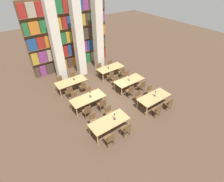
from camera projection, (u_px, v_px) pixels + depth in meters
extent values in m
plane|color=#4C3828|center=(110.00, 97.00, 11.82)|extent=(40.00, 40.00, 0.00)
cube|color=brown|center=(70.00, 35.00, 13.78)|extent=(6.68, 0.06, 5.50)
cube|color=brown|center=(74.00, 66.00, 15.39)|extent=(6.68, 0.35, 0.03)
cube|color=#47382D|center=(37.00, 72.00, 13.64)|extent=(0.28, 0.20, 0.85)
cube|color=#84387A|center=(43.00, 71.00, 13.85)|extent=(0.47, 0.20, 0.85)
cube|color=#47382D|center=(50.00, 69.00, 14.11)|extent=(0.58, 0.20, 0.85)
cube|color=#47382D|center=(57.00, 67.00, 14.38)|extent=(0.49, 0.20, 0.85)
cube|color=orange|center=(63.00, 65.00, 14.66)|extent=(0.60, 0.20, 0.85)
cube|color=#47382D|center=(70.00, 63.00, 14.93)|extent=(0.40, 0.20, 0.85)
cube|color=orange|center=(76.00, 61.00, 15.22)|extent=(0.68, 0.20, 0.85)
cube|color=#236B38|center=(82.00, 59.00, 15.50)|extent=(0.38, 0.20, 0.85)
cube|color=#236B38|center=(87.00, 58.00, 15.76)|extent=(0.60, 0.20, 0.85)
cube|color=tan|center=(94.00, 56.00, 16.08)|extent=(0.67, 0.20, 0.85)
cube|color=#B7932D|center=(98.00, 54.00, 16.32)|extent=(0.27, 0.20, 0.85)
cube|color=maroon|center=(102.00, 53.00, 16.49)|extent=(0.36, 0.20, 0.85)
cube|color=maroon|center=(104.00, 53.00, 16.63)|extent=(0.15, 0.20, 0.85)
cube|color=brown|center=(72.00, 54.00, 14.75)|extent=(6.68, 0.35, 0.03)
cube|color=#B7932D|center=(35.00, 59.00, 13.03)|extent=(0.46, 0.20, 0.88)
cube|color=#84387A|center=(43.00, 57.00, 13.30)|extent=(0.62, 0.20, 0.88)
cube|color=tan|center=(49.00, 55.00, 13.54)|extent=(0.32, 0.20, 0.88)
cube|color=#B7932D|center=(55.00, 54.00, 13.77)|extent=(0.56, 0.20, 0.88)
cube|color=#84387A|center=(61.00, 52.00, 14.01)|extent=(0.31, 0.20, 0.88)
cube|color=maroon|center=(66.00, 51.00, 14.19)|extent=(0.39, 0.20, 0.88)
cube|color=navy|center=(70.00, 50.00, 14.37)|extent=(0.33, 0.20, 0.88)
cube|color=maroon|center=(76.00, 48.00, 14.62)|extent=(0.63, 0.20, 0.88)
cube|color=#236B38|center=(82.00, 47.00, 14.89)|extent=(0.39, 0.20, 0.88)
cube|color=#84387A|center=(86.00, 46.00, 15.06)|extent=(0.26, 0.20, 0.88)
cube|color=navy|center=(90.00, 45.00, 15.28)|extent=(0.59, 0.20, 0.88)
cube|color=navy|center=(95.00, 44.00, 15.51)|extent=(0.29, 0.20, 0.88)
cube|color=#236B38|center=(100.00, 42.00, 15.78)|extent=(0.69, 0.20, 0.88)
cube|color=brown|center=(71.00, 42.00, 14.10)|extent=(6.68, 0.35, 0.03)
cube|color=navy|center=(32.00, 45.00, 12.43)|extent=(0.60, 0.20, 0.83)
cube|color=maroon|center=(41.00, 43.00, 12.71)|extent=(0.51, 0.20, 0.83)
cube|color=orange|center=(49.00, 41.00, 13.00)|extent=(0.59, 0.20, 0.83)
cube|color=#236B38|center=(57.00, 39.00, 13.31)|extent=(0.60, 0.20, 0.83)
cube|color=#236B38|center=(63.00, 38.00, 13.55)|extent=(0.36, 0.20, 0.83)
cube|color=#B7932D|center=(69.00, 37.00, 13.76)|extent=(0.45, 0.20, 0.83)
cube|color=orange|center=(74.00, 36.00, 13.99)|extent=(0.39, 0.20, 0.83)
cube|color=orange|center=(79.00, 35.00, 14.21)|extent=(0.48, 0.20, 0.83)
cube|color=#47382D|center=(86.00, 33.00, 14.51)|extent=(0.68, 0.20, 0.83)
cube|color=#47382D|center=(92.00, 32.00, 14.77)|extent=(0.36, 0.20, 0.83)
cube|color=navy|center=(96.00, 31.00, 14.95)|extent=(0.33, 0.20, 0.83)
cube|color=#47382D|center=(99.00, 30.00, 15.12)|extent=(0.29, 0.20, 0.83)
cube|color=orange|center=(103.00, 30.00, 15.30)|extent=(0.36, 0.20, 0.83)
cube|color=brown|center=(69.00, 28.00, 13.45)|extent=(6.68, 0.35, 0.03)
cube|color=#236B38|center=(26.00, 29.00, 11.72)|extent=(0.34, 0.20, 0.83)
cube|color=orange|center=(34.00, 28.00, 11.98)|extent=(0.67, 0.20, 0.83)
cube|color=#236B38|center=(44.00, 26.00, 12.32)|extent=(0.65, 0.20, 0.83)
cube|color=#B7932D|center=(51.00, 25.00, 12.56)|extent=(0.29, 0.20, 0.83)
cube|color=#B7932D|center=(57.00, 24.00, 12.77)|extent=(0.55, 0.20, 0.83)
cube|color=maroon|center=(64.00, 23.00, 13.03)|extent=(0.40, 0.20, 0.83)
cube|color=navy|center=(70.00, 22.00, 13.25)|extent=(0.48, 0.20, 0.83)
cube|color=#84387A|center=(77.00, 21.00, 13.53)|extent=(0.65, 0.20, 0.83)
cube|color=#B7932D|center=(83.00, 20.00, 13.78)|extent=(0.36, 0.20, 0.83)
cube|color=#47382D|center=(87.00, 19.00, 13.97)|extent=(0.33, 0.20, 0.83)
cube|color=#236B38|center=(94.00, 18.00, 14.24)|extent=(0.66, 0.20, 0.83)
cube|color=#84387A|center=(101.00, 17.00, 14.58)|extent=(0.65, 0.20, 0.83)
cube|color=brown|center=(66.00, 13.00, 12.80)|extent=(6.68, 0.35, 0.03)
cube|color=maroon|center=(21.00, 11.00, 11.07)|extent=(0.45, 0.20, 0.91)
cube|color=tan|center=(30.00, 10.00, 11.34)|extent=(0.56, 0.20, 0.91)
cube|color=maroon|center=(39.00, 9.00, 11.61)|extent=(0.52, 0.20, 0.91)
cube|color=#47382D|center=(49.00, 8.00, 11.92)|extent=(0.69, 0.20, 0.91)
cube|color=#236B38|center=(58.00, 7.00, 12.24)|extent=(0.55, 0.20, 0.91)
cube|color=maroon|center=(65.00, 6.00, 12.47)|extent=(0.36, 0.20, 0.91)
cube|color=#236B38|center=(71.00, 5.00, 12.69)|extent=(0.45, 0.20, 0.91)
cube|color=navy|center=(78.00, 4.00, 12.97)|extent=(0.59, 0.20, 0.91)
cube|color=#84387A|center=(85.00, 3.00, 13.24)|extent=(0.50, 0.20, 0.91)
cube|color=#47382D|center=(91.00, 3.00, 13.50)|extent=(0.51, 0.20, 0.91)
cube|color=tan|center=(96.00, 2.00, 13.71)|extent=(0.26, 0.20, 0.91)
cube|color=#47382D|center=(101.00, 1.00, 13.93)|extent=(0.58, 0.20, 0.91)
cube|color=silver|center=(56.00, 42.00, 11.84)|extent=(0.61, 0.61, 6.00)
cube|color=silver|center=(78.00, 37.00, 12.64)|extent=(0.61, 0.61, 6.00)
cube|color=silver|center=(98.00, 33.00, 13.44)|extent=(0.61, 0.61, 6.00)
cube|color=tan|center=(109.00, 122.00, 9.03)|extent=(2.11, 0.94, 0.04)
cylinder|color=tan|center=(98.00, 140.00, 8.52)|extent=(0.07, 0.07, 0.68)
cylinder|color=tan|center=(128.00, 123.00, 9.45)|extent=(0.07, 0.07, 0.68)
cylinder|color=tan|center=(90.00, 130.00, 9.03)|extent=(0.07, 0.07, 0.68)
cylinder|color=tan|center=(119.00, 115.00, 9.96)|extent=(0.07, 0.07, 0.68)
cylinder|color=brown|center=(104.00, 141.00, 8.64)|extent=(0.04, 0.04, 0.43)
cylinder|color=brown|center=(110.00, 137.00, 8.82)|extent=(0.04, 0.04, 0.43)
cylinder|color=brown|center=(108.00, 145.00, 8.42)|extent=(0.04, 0.04, 0.43)
cylinder|color=brown|center=(114.00, 142.00, 8.59)|extent=(0.04, 0.04, 0.43)
cube|color=brown|center=(109.00, 138.00, 8.48)|extent=(0.42, 0.40, 0.04)
cube|color=brown|center=(111.00, 138.00, 8.22)|extent=(0.40, 0.03, 0.42)
cylinder|color=brown|center=(99.00, 125.00, 9.50)|extent=(0.04, 0.04, 0.43)
cylinder|color=brown|center=(93.00, 128.00, 9.33)|extent=(0.04, 0.04, 0.43)
cylinder|color=brown|center=(96.00, 121.00, 9.72)|extent=(0.04, 0.04, 0.43)
cylinder|color=brown|center=(90.00, 124.00, 9.55)|extent=(0.04, 0.04, 0.43)
cube|color=brown|center=(94.00, 121.00, 9.38)|extent=(0.42, 0.40, 0.04)
cube|color=brown|center=(92.00, 116.00, 9.37)|extent=(0.40, 0.03, 0.42)
cylinder|color=brown|center=(120.00, 131.00, 9.13)|extent=(0.04, 0.04, 0.43)
cylinder|color=brown|center=(126.00, 128.00, 9.31)|extent=(0.04, 0.04, 0.43)
cylinder|color=brown|center=(124.00, 135.00, 8.91)|extent=(0.04, 0.04, 0.43)
cylinder|color=brown|center=(130.00, 132.00, 9.08)|extent=(0.04, 0.04, 0.43)
cube|color=brown|center=(125.00, 129.00, 8.97)|extent=(0.42, 0.40, 0.04)
cube|color=brown|center=(128.00, 128.00, 8.71)|extent=(0.40, 0.03, 0.42)
cylinder|color=brown|center=(114.00, 117.00, 9.99)|extent=(0.04, 0.04, 0.43)
cylinder|color=brown|center=(109.00, 120.00, 9.82)|extent=(0.04, 0.04, 0.43)
cylinder|color=brown|center=(111.00, 114.00, 10.21)|extent=(0.04, 0.04, 0.43)
cylinder|color=brown|center=(106.00, 116.00, 10.04)|extent=(0.04, 0.04, 0.43)
cube|color=brown|center=(110.00, 114.00, 9.87)|extent=(0.42, 0.40, 0.04)
cube|color=brown|center=(108.00, 109.00, 9.86)|extent=(0.40, 0.03, 0.42)
cylinder|color=#232328|center=(114.00, 119.00, 9.14)|extent=(0.14, 0.14, 0.01)
cylinder|color=#232328|center=(114.00, 117.00, 9.04)|extent=(0.02, 0.02, 0.33)
cone|color=#232328|center=(115.00, 114.00, 8.92)|extent=(0.11, 0.11, 0.07)
cube|color=tan|center=(154.00, 97.00, 10.68)|extent=(2.11, 0.94, 0.04)
cylinder|color=tan|center=(146.00, 111.00, 10.18)|extent=(0.07, 0.07, 0.68)
cylinder|color=tan|center=(168.00, 99.00, 11.10)|extent=(0.07, 0.07, 0.68)
cylinder|color=tan|center=(137.00, 104.00, 10.69)|extent=(0.07, 0.07, 0.68)
cylinder|color=tan|center=(159.00, 93.00, 11.61)|extent=(0.07, 0.07, 0.68)
cylinder|color=brown|center=(151.00, 112.00, 10.30)|extent=(0.04, 0.04, 0.43)
cylinder|color=brown|center=(155.00, 110.00, 10.47)|extent=(0.04, 0.04, 0.43)
cylinder|color=brown|center=(155.00, 116.00, 10.07)|extent=(0.04, 0.04, 0.43)
cylinder|color=brown|center=(160.00, 113.00, 10.24)|extent=(0.04, 0.04, 0.43)
cube|color=brown|center=(156.00, 110.00, 10.13)|extent=(0.42, 0.40, 0.04)
cube|color=brown|center=(159.00, 109.00, 9.88)|extent=(0.40, 0.03, 0.42)
cylinder|color=brown|center=(143.00, 101.00, 11.15)|extent=(0.04, 0.04, 0.43)
cylinder|color=brown|center=(139.00, 103.00, 10.98)|extent=(0.04, 0.04, 0.43)
cylinder|color=brown|center=(139.00, 98.00, 11.37)|extent=(0.04, 0.04, 0.43)
cylinder|color=brown|center=(135.00, 100.00, 11.20)|extent=(0.04, 0.04, 0.43)
cube|color=brown|center=(140.00, 98.00, 11.04)|extent=(0.42, 0.40, 0.04)
cube|color=brown|center=(138.00, 94.00, 11.02)|extent=(0.40, 0.03, 0.42)
cylinder|color=brown|center=(163.00, 106.00, 10.79)|extent=(0.04, 0.04, 0.43)
cylinder|color=brown|center=(167.00, 103.00, 10.96)|extent=(0.04, 0.04, 0.43)
cylinder|color=brown|center=(167.00, 109.00, 10.56)|extent=(0.04, 0.04, 0.43)
cylinder|color=brown|center=(171.00, 106.00, 10.73)|extent=(0.04, 0.04, 0.43)
cube|color=brown|center=(168.00, 103.00, 10.62)|extent=(0.42, 0.40, 0.04)
cube|color=brown|center=(171.00, 102.00, 10.37)|extent=(0.40, 0.03, 0.42)
cylinder|color=brown|center=(154.00, 95.00, 11.64)|extent=(0.04, 0.04, 0.43)
cylinder|color=brown|center=(151.00, 97.00, 11.47)|extent=(0.04, 0.04, 0.43)
cylinder|color=brown|center=(151.00, 93.00, 11.86)|extent=(0.04, 0.04, 0.43)
cylinder|color=brown|center=(147.00, 95.00, 11.69)|extent=(0.04, 0.04, 0.43)
cube|color=brown|center=(151.00, 92.00, 11.53)|extent=(0.42, 0.40, 0.04)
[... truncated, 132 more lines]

